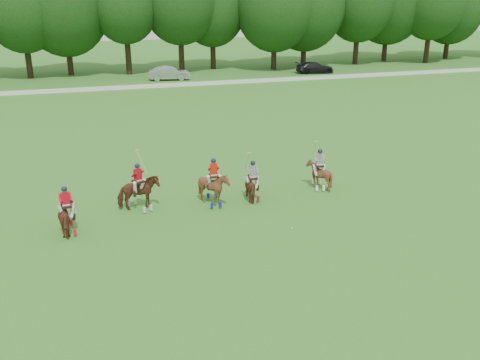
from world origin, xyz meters
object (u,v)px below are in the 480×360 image
object	(u,v)px
car_right	(315,68)
polo_red_c	(214,188)
polo_stripe_a	(253,186)
polo_stripe_b	(319,174)
car_mid	(169,73)
polo_red_a	(68,216)
polo_red_b	(139,193)
polo_ball	(292,228)

from	to	relation	value
car_right	polo_red_c	bearing A→B (deg)	155.22
polo_stripe_a	polo_stripe_b	bearing A→B (deg)	7.55
car_mid	polo_red_a	distance (m)	40.62
polo_red_a	polo_stripe_b	size ratio (longest dim) A/B	0.80
polo_red_c	polo_stripe_b	size ratio (longest dim) A/B	0.88
car_mid	polo_red_b	xyz separation A→B (m)	(-7.45, -37.36, 0.11)
car_right	polo_stripe_b	world-z (taller)	polo_stripe_b
car_right	polo_red_a	xyz separation A→B (m)	(-29.25, -39.14, 0.12)
car_right	polo_stripe_b	bearing A→B (deg)	162.26
polo_red_b	polo_stripe_b	size ratio (longest dim) A/B	1.06
polo_stripe_b	polo_ball	size ratio (longest dim) A/B	31.23
polo_red_b	polo_stripe_a	bearing A→B (deg)	-3.07
car_right	polo_stripe_a	xyz separation A→B (m)	(-19.99, -37.67, 0.07)
car_right	polo_ball	distance (m)	45.92
polo_red_b	polo_red_c	size ratio (longest dim) A/B	1.20
polo_red_a	polo_ball	xyz separation A→B (m)	(9.92, -2.51, -0.76)
car_mid	car_right	bearing A→B (deg)	-82.48
polo_stripe_a	polo_red_b	bearing A→B (deg)	176.93
polo_stripe_a	polo_red_c	bearing A→B (deg)	-177.91
car_right	car_mid	bearing A→B (deg)	95.56
polo_red_b	polo_red_a	bearing A→B (deg)	-152.42
polo_red_c	polo_red_b	bearing A→B (deg)	174.05
polo_ball	polo_red_b	bearing A→B (deg)	146.64
polo_red_a	polo_red_c	world-z (taller)	polo_red_c
polo_stripe_a	polo_ball	world-z (taller)	polo_stripe_a
car_mid	polo_ball	distance (m)	41.66
polo_red_a	car_right	bearing A→B (deg)	53.23
car_mid	polo_red_c	world-z (taller)	polo_red_c
car_right	polo_red_a	size ratio (longest dim) A/B	2.11
car_right	polo_stripe_b	xyz separation A→B (m)	(-16.00, -37.14, 0.12)
car_mid	polo_stripe_b	size ratio (longest dim) A/B	1.68
polo_red_b	polo_ball	bearing A→B (deg)	-33.36
polo_red_a	polo_stripe_a	xyz separation A→B (m)	(9.26, 1.47, -0.05)
polo_stripe_b	polo_stripe_a	bearing A→B (deg)	-172.45
polo_red_a	polo_stripe_b	world-z (taller)	polo_stripe_b
car_mid	polo_red_c	bearing A→B (deg)	-178.08
car_right	polo_stripe_a	world-z (taller)	polo_stripe_a
car_mid	car_right	world-z (taller)	car_mid
polo_red_a	polo_stripe_b	xyz separation A→B (m)	(13.25, 2.00, 0.01)
polo_red_c	polo_ball	size ratio (longest dim) A/B	27.53
polo_red_c	polo_ball	bearing A→B (deg)	-54.67
polo_red_a	car_mid	bearing A→B (deg)	74.49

